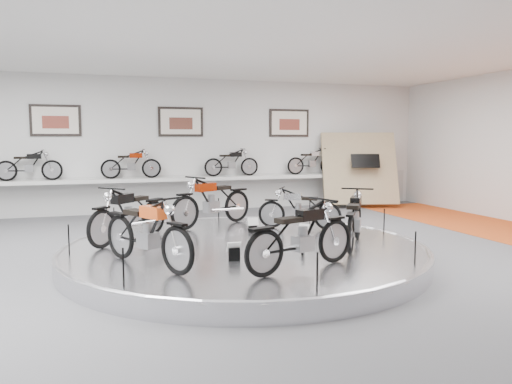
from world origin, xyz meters
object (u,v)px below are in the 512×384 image
object	(u,v)px
display_platform	(245,253)
bike_d	(147,231)
bike_a	(299,208)
bike_b	(212,201)
bike_e	(302,235)
shelf	(183,179)
bike_f	(355,218)
bike_c	(129,213)

from	to	relation	value
display_platform	bike_d	xyz separation A→B (m)	(-1.81, -1.03, 0.68)
bike_a	bike_b	xyz separation A→B (m)	(-1.65, 0.92, 0.11)
display_platform	bike_e	bearing A→B (deg)	-81.60
display_platform	bike_a	distance (m)	2.01
display_platform	shelf	bearing A→B (deg)	90.00
bike_d	bike_f	world-z (taller)	bike_d
shelf	bike_d	size ratio (longest dim) A/B	6.12
bike_e	bike_b	bearing A→B (deg)	76.33
bike_a	bike_b	distance (m)	1.90
bike_a	bike_f	xyz separation A→B (m)	(0.26, -1.86, 0.06)
bike_c	shelf	bearing A→B (deg)	-154.80
bike_a	bike_c	world-z (taller)	bike_c
bike_a	bike_e	distance (m)	3.30
display_platform	bike_a	xyz separation A→B (m)	(1.54, 1.15, 0.59)
bike_a	bike_b	size ratio (longest dim) A/B	0.80
display_platform	bike_f	world-z (taller)	bike_f
bike_c	bike_f	world-z (taller)	bike_c
bike_c	bike_b	bearing A→B (deg)	166.47
bike_a	bike_f	distance (m)	1.88
shelf	bike_c	size ratio (longest dim) A/B	6.23
bike_e	bike_f	size ratio (longest dim) A/B	1.02
bike_a	bike_c	size ratio (longest dim) A/B	0.84
bike_f	shelf	bearing A→B (deg)	48.65
bike_e	bike_f	bearing A→B (deg)	18.76
shelf	bike_f	world-z (taller)	bike_f
shelf	bike_f	distance (m)	7.34
shelf	bike_a	size ratio (longest dim) A/B	7.38
bike_e	bike_a	bearing A→B (deg)	48.26
bike_a	bike_d	bearing A→B (deg)	64.91
shelf	bike_c	xyz separation A→B (m)	(-1.94, -5.45, -0.18)
shelf	display_platform	bearing A→B (deg)	-90.00
display_platform	bike_a	bearing A→B (deg)	36.76
bike_b	bike_c	world-z (taller)	bike_b
bike_d	bike_f	distance (m)	3.63
display_platform	bike_f	size ratio (longest dim) A/B	3.78
bike_b	bike_c	size ratio (longest dim) A/B	1.06
shelf	bike_e	distance (m)	8.31
display_platform	shelf	world-z (taller)	shelf
bike_b	bike_e	world-z (taller)	bike_b
bike_a	bike_d	xyz separation A→B (m)	(-3.35, -2.18, 0.09)
bike_d	bike_e	world-z (taller)	bike_d
bike_c	bike_d	world-z (taller)	bike_d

